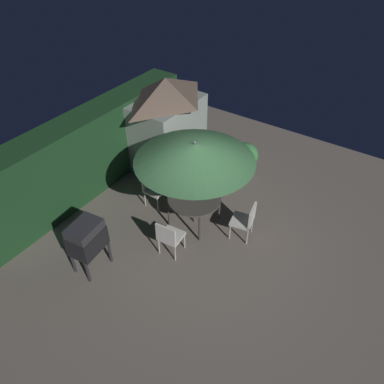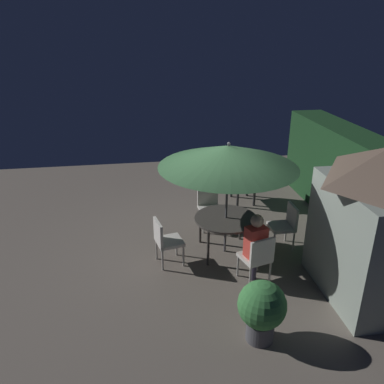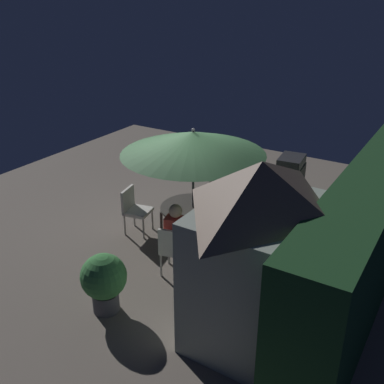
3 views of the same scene
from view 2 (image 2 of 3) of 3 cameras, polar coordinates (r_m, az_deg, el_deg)
The scene contains 12 objects.
ground_plane at distance 7.98m, azimuth 0.81°, elevation -7.97°, with size 11.00×11.00×0.00m, color #6B6056.
hedge_backdrop at distance 8.76m, azimuth 24.05°, elevation 0.26°, with size 6.36×0.83×2.03m.
garden_shed at distance 6.71m, azimuth 25.15°, elevation -4.20°, with size 2.03×1.42×2.53m.
patio_table at distance 7.53m, azimuth 4.95°, elevation -4.15°, with size 1.20×1.20×0.74m.
patio_umbrella at distance 7.03m, azimuth 5.31°, elevation 5.23°, with size 2.54×2.54×2.23m.
bbq_grill at distance 9.73m, azimuth 7.56°, elevation 3.25°, with size 0.75×0.58×1.20m.
chair_near_shed at distance 6.79m, azimuth 9.53°, elevation -9.20°, with size 0.57×0.57×0.90m.
chair_far_side at distance 7.96m, azimuth 13.48°, elevation -4.46°, with size 0.46×0.47×0.90m.
chair_toward_hedge at distance 8.54m, azimuth 2.51°, elevation -1.84°, with size 0.51×0.50×0.90m.
chair_toward_house at distance 7.21m, azimuth -3.95°, elevation -6.84°, with size 0.54×0.55×0.90m.
potted_plant_by_shed at distance 5.68m, azimuth 10.13°, elevation -16.33°, with size 0.68×0.68×0.93m.
person_in_red at distance 6.72m, azimuth 9.28°, elevation -6.96°, with size 0.32×0.39×1.26m.
Camera 2 is at (6.74, -1.17, 4.10)m, focal length 36.61 mm.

